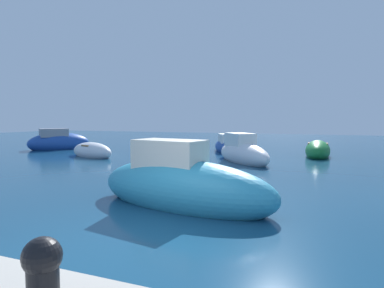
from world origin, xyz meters
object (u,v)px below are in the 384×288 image
at_px(moored_boat_5, 318,151).
at_px(mooring_bollard, 43,273).
at_px(moored_boat_2, 243,153).
at_px(moored_boat_6, 58,142).
at_px(moored_boat_0, 181,186).
at_px(moored_boat_1, 92,152).
at_px(moored_boat_7, 224,146).

height_order(moored_boat_5, mooring_bollard, mooring_bollard).
xyz_separation_m(moored_boat_2, mooring_bollard, (1.41, -13.37, 0.45)).
bearing_deg(moored_boat_6, moored_boat_5, -46.16).
xyz_separation_m(moored_boat_0, moored_boat_2, (-0.37, 8.25, -0.05)).
bearing_deg(moored_boat_5, moored_boat_2, -43.09).
relative_size(moored_boat_0, moored_boat_6, 1.20).
bearing_deg(moored_boat_5, moored_boat_0, -14.11).
bearing_deg(moored_boat_1, mooring_bollard, -34.43).
bearing_deg(moored_boat_0, moored_boat_5, 86.33).
relative_size(moored_boat_1, moored_boat_5, 0.97).
bearing_deg(moored_boat_0, moored_boat_6, 153.31).
bearing_deg(mooring_bollard, moored_boat_7, 101.27).
bearing_deg(moored_boat_6, moored_boat_1, -81.72).
relative_size(moored_boat_2, mooring_bollard, 6.57).
relative_size(moored_boat_0, mooring_bollard, 7.49).
distance_m(moored_boat_0, moored_boat_2, 8.26).
xyz_separation_m(moored_boat_0, mooring_bollard, (1.04, -5.12, 0.40)).
height_order(moored_boat_2, mooring_bollard, moored_boat_2).
bearing_deg(moored_boat_1, moored_boat_0, -22.63).
distance_m(moored_boat_2, moored_boat_7, 4.94).
distance_m(moored_boat_1, moored_boat_6, 5.66).
bearing_deg(moored_boat_2, moored_boat_5, 98.60).
bearing_deg(moored_boat_7, moored_boat_2, 179.44).
bearing_deg(mooring_bollard, moored_boat_2, 96.02).
distance_m(moored_boat_0, moored_boat_1, 11.06).
distance_m(moored_boat_0, moored_boat_7, 12.95).
height_order(moored_boat_0, moored_boat_7, moored_boat_0).
relative_size(moored_boat_0, moored_boat_7, 1.42).
height_order(moored_boat_0, mooring_bollard, moored_boat_0).
xyz_separation_m(moored_boat_5, mooring_bollard, (-1.91, -16.93, 0.55)).
bearing_deg(moored_boat_0, moored_boat_2, 102.93).
height_order(moored_boat_7, mooring_bollard, mooring_bollard).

